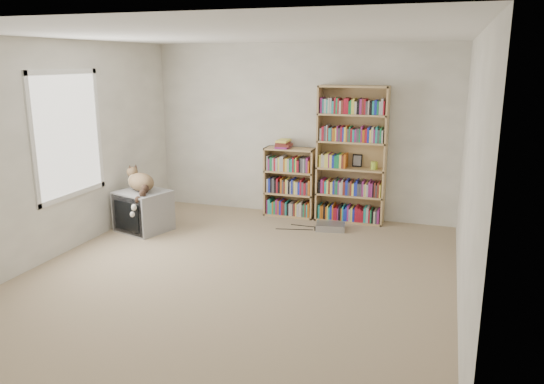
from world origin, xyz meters
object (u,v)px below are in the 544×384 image
(dvd_player, at_px, (331,227))
(bookcase_tall, at_px, (352,159))
(bookcase_short, at_px, (290,184))
(cat, at_px, (140,185))
(crt_tv, at_px, (144,211))

(dvd_player, bearing_deg, bookcase_tall, 62.93)
(bookcase_short, bearing_deg, bookcase_tall, 0.14)
(bookcase_tall, height_order, dvd_player, bookcase_tall)
(cat, xyz_separation_m, dvd_player, (2.42, 0.85, -0.59))
(bookcase_tall, height_order, bookcase_short, bookcase_tall)
(crt_tv, bearing_deg, cat, -82.55)
(cat, bearing_deg, dvd_player, 48.71)
(crt_tv, relative_size, cat, 1.10)
(bookcase_short, height_order, dvd_player, bookcase_short)
(crt_tv, bearing_deg, dvd_player, 35.77)
(bookcase_tall, relative_size, dvd_player, 4.96)
(cat, height_order, bookcase_tall, bookcase_tall)
(crt_tv, xyz_separation_m, bookcase_tall, (2.58, 1.32, 0.64))
(bookcase_tall, xyz_separation_m, bookcase_short, (-0.90, -0.00, -0.44))
(bookcase_tall, relative_size, bookcase_short, 1.89)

